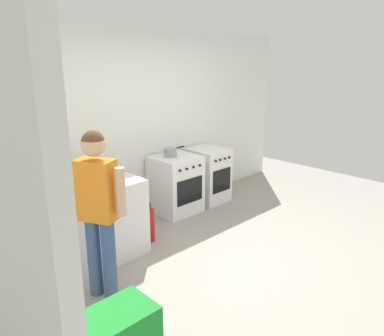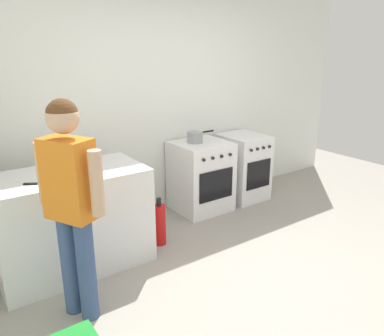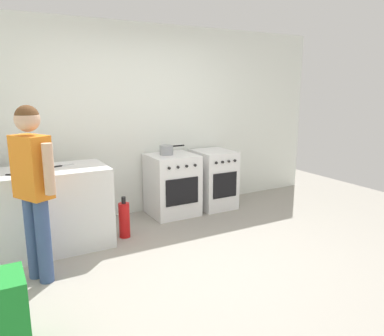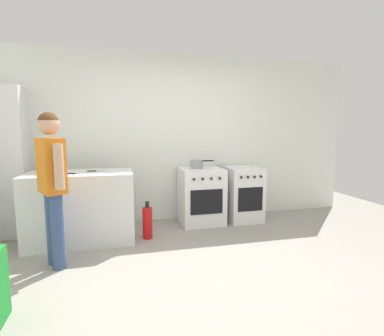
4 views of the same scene
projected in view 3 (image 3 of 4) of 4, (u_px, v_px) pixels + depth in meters
name	position (u px, v px, depth m)	size (l,w,h in m)	color
ground_plane	(210.00, 264.00, 3.80)	(8.00, 8.00, 0.00)	gray
back_wall	(137.00, 121.00, 5.19)	(6.00, 0.10, 2.60)	silver
counter_unit	(48.00, 210.00, 4.08)	(1.30, 0.70, 0.90)	silver
oven_left	(172.00, 185.00, 5.22)	(0.64, 0.62, 0.85)	white
oven_right	(213.00, 179.00, 5.54)	(0.52, 0.62, 0.85)	white
pot	(167.00, 150.00, 5.12)	(0.37, 0.19, 0.13)	gray
knife_chef	(20.00, 175.00, 3.71)	(0.28, 0.18, 0.01)	silver
knife_paring	(41.00, 172.00, 3.86)	(0.21, 0.09, 0.01)	silver
knife_utility	(62.00, 166.00, 4.15)	(0.25, 0.09, 0.01)	silver
person	(33.00, 180.00, 3.30)	(0.33, 0.52, 1.61)	#384C7A
fire_extinguisher	(124.00, 220.00, 4.44)	(0.13, 0.13, 0.50)	red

